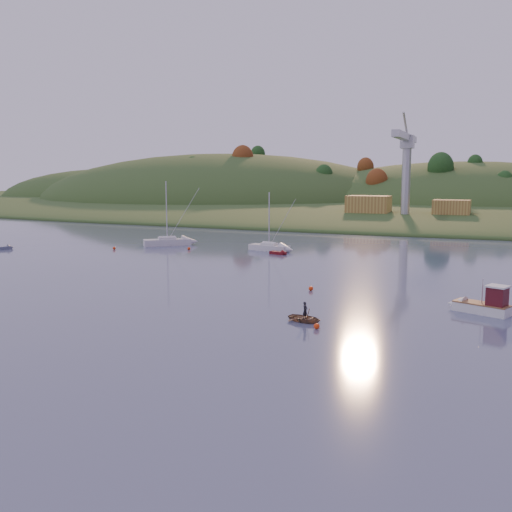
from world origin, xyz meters
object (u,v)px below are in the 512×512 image
at_px(sailboat_near, 167,241).
at_px(grey_dinghy, 6,248).
at_px(fishing_boat, 478,304).
at_px(sailboat_far, 269,247).
at_px(red_tender, 281,253).
at_px(canoe, 305,318).

bearing_deg(sailboat_near, grey_dinghy, 174.45).
height_order(fishing_boat, sailboat_far, sailboat_far).
relative_size(fishing_boat, red_tender, 1.79).
height_order(sailboat_far, red_tender, sailboat_far).
bearing_deg(fishing_boat, sailboat_near, -9.65).
distance_m(fishing_boat, sailboat_near, 62.60).
xyz_separation_m(red_tender, grey_dinghy, (-45.73, -12.38, 0.02)).
distance_m(fishing_boat, canoe, 16.58).
distance_m(sailboat_far, grey_dinghy, 45.15).
height_order(sailboat_near, sailboat_far, sailboat_near).
bearing_deg(sailboat_near, sailboat_far, -38.36).
xyz_separation_m(sailboat_far, canoe, (20.40, -42.35, -0.34)).
distance_m(sailboat_far, red_tender, 4.98).
height_order(fishing_boat, grey_dinghy, fishing_boat).
relative_size(fishing_boat, sailboat_near, 0.52).
height_order(fishing_boat, red_tender, fishing_boat).
bearing_deg(sailboat_near, canoe, -86.09).
bearing_deg(grey_dinghy, sailboat_far, -42.05).
relative_size(sailboat_near, grey_dinghy, 3.32).
bearing_deg(canoe, sailboat_near, 56.82).
distance_m(sailboat_near, grey_dinghy, 27.36).
xyz_separation_m(canoe, grey_dinghy, (-62.65, 26.43, -0.07)).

